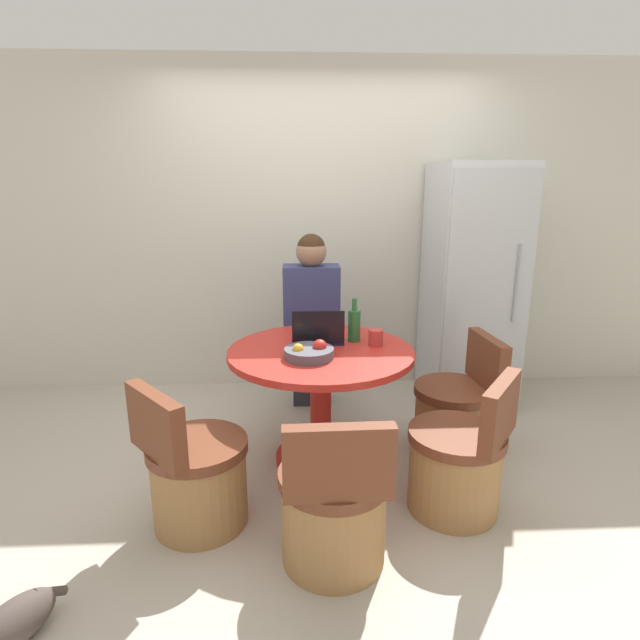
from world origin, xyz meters
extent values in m
plane|color=#B2A899|center=(0.00, 0.00, 0.00)|extent=(12.00, 12.00, 0.00)
cube|color=beige|center=(0.00, 1.43, 1.30)|extent=(7.00, 0.06, 2.60)
cube|color=silver|center=(1.14, 1.04, 0.91)|extent=(0.62, 0.69, 1.81)
cube|color=#AFB2B5|center=(1.14, 0.69, 0.91)|extent=(0.60, 0.01, 1.70)
cylinder|color=gray|center=(1.33, 0.68, 1.00)|extent=(0.02, 0.02, 0.54)
cylinder|color=#B2261E|center=(-0.05, 0.12, 0.03)|extent=(0.55, 0.55, 0.05)
cylinder|color=#B2261E|center=(-0.05, 0.12, 0.37)|extent=(0.13, 0.13, 0.64)
cylinder|color=#B2261E|center=(-0.05, 0.12, 0.71)|extent=(1.09, 1.09, 0.04)
cylinder|color=#9E7042|center=(-0.03, -0.72, 0.20)|extent=(0.47, 0.47, 0.39)
cylinder|color=brown|center=(-0.03, -0.72, 0.42)|extent=(0.49, 0.49, 0.06)
cube|color=brown|center=(-0.02, -0.91, 0.60)|extent=(0.45, 0.08, 0.31)
cylinder|color=#9E7042|center=(0.63, -0.38, 0.20)|extent=(0.47, 0.47, 0.39)
cylinder|color=brown|center=(0.63, -0.38, 0.42)|extent=(0.49, 0.49, 0.06)
cube|color=brown|center=(0.78, -0.50, 0.60)|extent=(0.32, 0.40, 0.31)
cylinder|color=#9E7042|center=(0.79, 0.19, 0.20)|extent=(0.47, 0.47, 0.39)
cylinder|color=brown|center=(0.79, 0.19, 0.42)|extent=(0.49, 0.49, 0.06)
cube|color=brown|center=(0.99, 0.21, 0.60)|extent=(0.11, 0.45, 0.31)
cylinder|color=#9E7042|center=(-0.68, -0.43, 0.20)|extent=(0.47, 0.47, 0.39)
cylinder|color=brown|center=(-0.68, -0.43, 0.42)|extent=(0.49, 0.49, 0.06)
cube|color=brown|center=(-0.83, -0.56, 0.60)|extent=(0.34, 0.38, 0.31)
cube|color=#2D2D38|center=(-0.08, 0.99, 0.22)|extent=(0.28, 0.16, 0.45)
cube|color=#2D2D38|center=(-0.08, 0.93, 0.52)|extent=(0.32, 0.36, 0.14)
cube|color=navy|center=(-0.08, 0.85, 0.85)|extent=(0.40, 0.22, 0.52)
sphere|color=#936B51|center=(-0.08, 0.85, 1.20)|extent=(0.22, 0.22, 0.22)
sphere|color=#382314|center=(-0.08, 0.85, 1.23)|extent=(0.20, 0.20, 0.20)
cube|color=#141947|center=(-0.06, 0.28, 0.74)|extent=(0.31, 0.20, 0.02)
cube|color=black|center=(-0.06, 0.18, 0.84)|extent=(0.31, 0.01, 0.20)
cylinder|color=#4C4C56|center=(-0.12, -0.03, 0.75)|extent=(0.28, 0.28, 0.05)
sphere|color=red|center=(-0.06, -0.01, 0.79)|extent=(0.08, 0.08, 0.08)
sphere|color=orange|center=(-0.18, -0.04, 0.78)|extent=(0.06, 0.06, 0.06)
cylinder|color=#B2332D|center=(0.29, 0.19, 0.77)|extent=(0.09, 0.09, 0.10)
cylinder|color=#23602D|center=(0.17, 0.28, 0.82)|extent=(0.08, 0.08, 0.19)
cylinder|color=#23602D|center=(0.17, 0.28, 0.96)|extent=(0.03, 0.03, 0.08)
ellipsoid|color=#473D38|center=(-1.24, -1.10, 0.09)|extent=(0.29, 0.35, 0.17)
cylinder|color=#473D38|center=(-1.17, -0.98, 0.10)|extent=(0.10, 0.14, 0.11)
camera|label=1|loc=(-0.18, -2.64, 1.65)|focal=28.00mm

